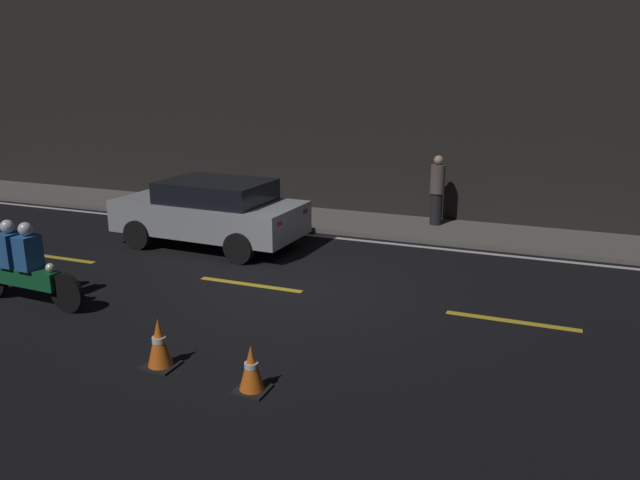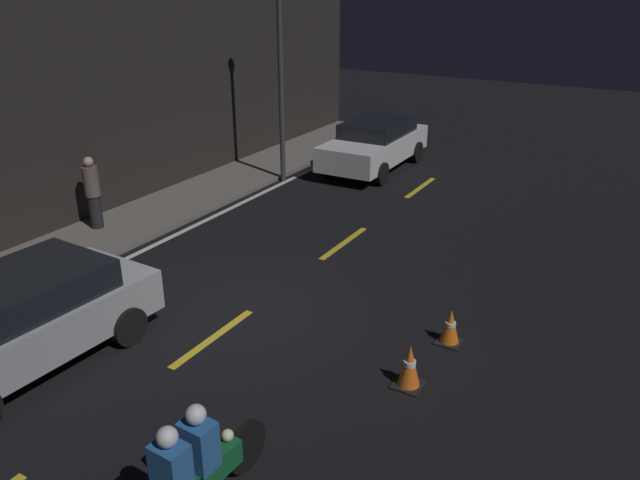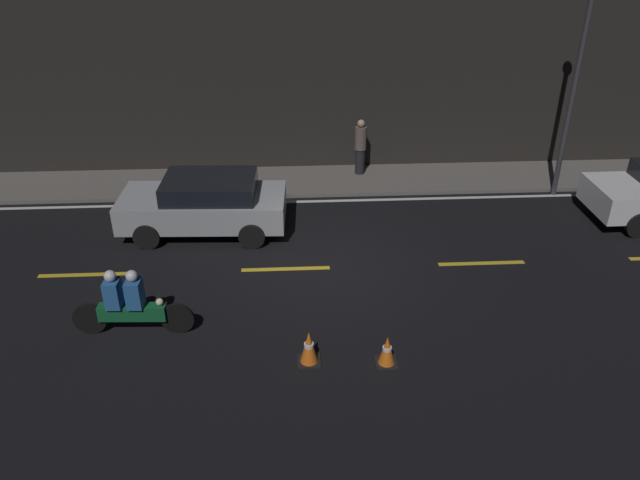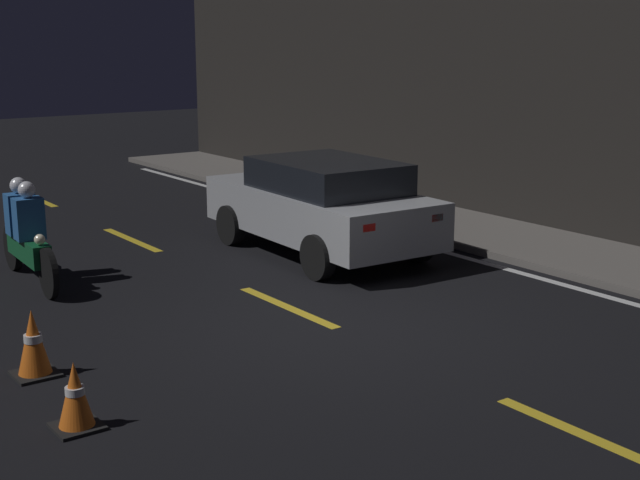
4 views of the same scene
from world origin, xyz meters
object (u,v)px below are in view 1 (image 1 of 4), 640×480
(traffic_cone_near, at_px, (159,344))
(traffic_cone_mid, at_px, (251,369))
(hatchback_silver, at_px, (211,211))
(pedestrian, at_px, (437,190))
(motorcycle, at_px, (23,266))

(traffic_cone_near, distance_m, traffic_cone_mid, 1.40)
(hatchback_silver, distance_m, traffic_cone_near, 5.71)
(hatchback_silver, relative_size, pedestrian, 2.48)
(traffic_cone_mid, bearing_deg, hatchback_silver, 125.20)
(motorcycle, height_order, traffic_cone_mid, motorcycle)
(traffic_cone_mid, bearing_deg, motorcycle, 165.95)
(traffic_cone_near, xyz_separation_m, pedestrian, (1.86, 8.43, 0.62))
(hatchback_silver, xyz_separation_m, motorcycle, (-1.02, -4.11, -0.12))
(hatchback_silver, bearing_deg, motorcycle, 78.48)
(motorcycle, bearing_deg, traffic_cone_near, -14.82)
(motorcycle, xyz_separation_m, traffic_cone_mid, (4.77, -1.19, -0.36))
(motorcycle, relative_size, traffic_cone_near, 3.46)
(hatchback_silver, height_order, pedestrian, pedestrian)
(motorcycle, distance_m, pedestrian, 9.03)
(traffic_cone_near, bearing_deg, hatchback_silver, 114.39)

